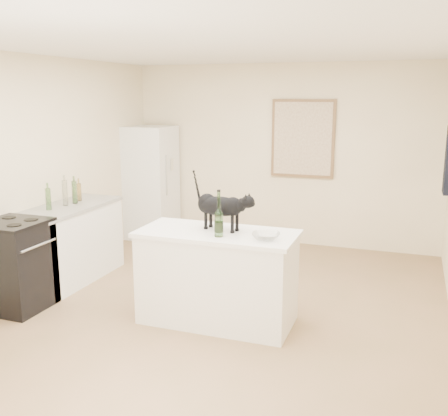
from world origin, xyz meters
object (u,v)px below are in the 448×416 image
at_px(stove, 15,266).
at_px(fridge, 150,182).
at_px(black_cat, 220,209).
at_px(wine_bottle, 219,216).
at_px(glass_bowl, 266,237).

xyz_separation_m(stove, fridge, (0.00, 2.95, 0.40)).
bearing_deg(black_cat, stove, -155.94).
bearing_deg(wine_bottle, black_cat, 106.69).
bearing_deg(glass_bowl, fridge, 133.73).
distance_m(stove, wine_bottle, 2.23).
bearing_deg(wine_bottle, fridge, 128.12).
xyz_separation_m(black_cat, wine_bottle, (0.07, -0.23, -0.02)).
bearing_deg(stove, glass_bowl, 6.19).
xyz_separation_m(fridge, black_cat, (2.06, -2.48, 0.26)).
bearing_deg(glass_bowl, stove, -173.81).
height_order(black_cat, wine_bottle, black_cat).
distance_m(stove, glass_bowl, 2.62).
bearing_deg(stove, wine_bottle, 6.51).
distance_m(fridge, black_cat, 3.23).
bearing_deg(black_cat, fridge, 140.89).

